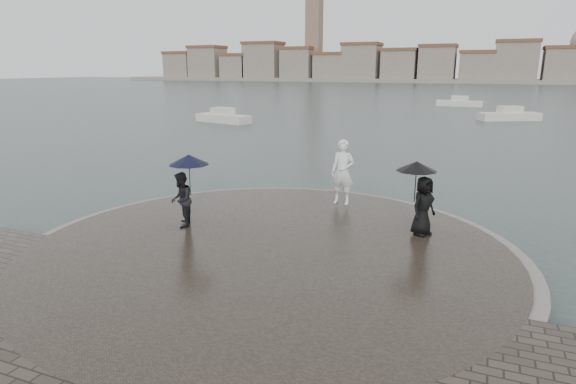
% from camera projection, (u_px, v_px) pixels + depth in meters
% --- Properties ---
extents(ground, '(400.00, 400.00, 0.00)m').
position_uv_depth(ground, '(190.00, 327.00, 8.94)').
color(ground, '#2B3835').
rests_on(ground, ground).
extents(kerb_ring, '(12.50, 12.50, 0.32)m').
position_uv_depth(kerb_ring, '(268.00, 254.00, 12.03)').
color(kerb_ring, gray).
rests_on(kerb_ring, ground).
extents(quay_tip, '(11.90, 11.90, 0.36)m').
position_uv_depth(quay_tip, '(268.00, 253.00, 12.03)').
color(quay_tip, '#2D261E').
rests_on(quay_tip, ground).
extents(statue, '(0.78, 0.52, 2.10)m').
position_uv_depth(statue, '(343.00, 172.00, 15.53)').
color(statue, white).
rests_on(statue, quay_tip).
extents(visitor_left, '(1.24, 1.12, 2.04)m').
position_uv_depth(visitor_left, '(184.00, 186.00, 13.22)').
color(visitor_left, black).
rests_on(visitor_left, quay_tip).
extents(visitor_right, '(1.20, 1.10, 1.95)m').
position_uv_depth(visitor_right, '(421.00, 193.00, 12.63)').
color(visitor_right, black).
rests_on(visitor_right, quay_tip).
extents(far_skyline, '(260.00, 20.00, 37.00)m').
position_uv_depth(far_skyline, '(456.00, 65.00, 153.66)').
color(far_skyline, gray).
rests_on(far_skyline, ground).
extents(boats, '(29.12, 30.07, 1.50)m').
position_uv_depth(boats, '(406.00, 111.00, 48.98)').
color(boats, silver).
rests_on(boats, ground).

